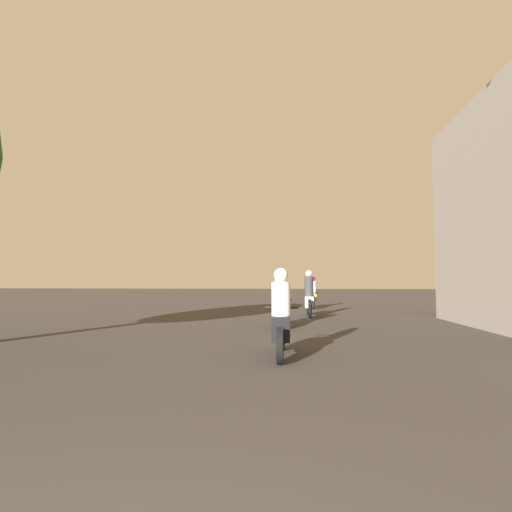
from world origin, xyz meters
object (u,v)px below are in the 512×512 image
at_px(motorcycle_black, 281,321).
at_px(motorcycle_yellow, 313,295).
at_px(motorcycle_blue, 281,304).
at_px(motorcycle_silver, 309,298).

distance_m(motorcycle_black, motorcycle_yellow, 12.21).
relative_size(motorcycle_black, motorcycle_blue, 0.94).
relative_size(motorcycle_blue, motorcycle_silver, 0.96).
bearing_deg(motorcycle_silver, motorcycle_yellow, 94.53).
height_order(motorcycle_black, motorcycle_yellow, motorcycle_black).
distance_m(motorcycle_blue, motorcycle_yellow, 8.00).
height_order(motorcycle_blue, motorcycle_yellow, motorcycle_blue).
bearing_deg(motorcycle_silver, motorcycle_black, -86.71).
relative_size(motorcycle_black, motorcycle_silver, 0.90).
xyz_separation_m(motorcycle_black, motorcycle_silver, (0.78, 7.71, 0.04)).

